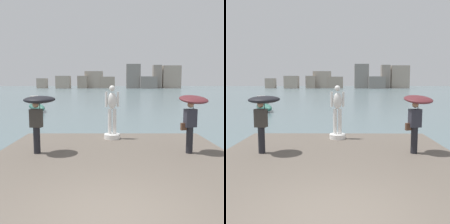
# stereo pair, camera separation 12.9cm
# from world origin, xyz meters

# --- Properties ---
(ground_plane) EXTENTS (400.00, 400.00, 0.00)m
(ground_plane) POSITION_xyz_m (0.00, 40.00, 0.00)
(ground_plane) COLOR slate
(pier) EXTENTS (7.80, 10.52, 0.40)m
(pier) POSITION_xyz_m (0.00, 2.26, 0.20)
(pier) COLOR #60564C
(pier) RESTS_ON ground
(statue_white_figure) EXTENTS (0.67, 0.67, 2.23)m
(statue_white_figure) POSITION_xyz_m (-0.02, 6.41, 1.27)
(statue_white_figure) COLOR white
(statue_white_figure) RESTS_ON pier
(onlooker_left) EXTENTS (1.17, 1.18, 1.93)m
(onlooker_left) POSITION_xyz_m (-2.44, 4.18, 1.92)
(onlooker_left) COLOR black
(onlooker_left) RESTS_ON pier
(onlooker_right) EXTENTS (1.13, 1.15, 1.97)m
(onlooker_right) POSITION_xyz_m (2.61, 4.23, 1.86)
(onlooker_right) COLOR black
(onlooker_right) RESTS_ON pier
(boat_mid) EXTENTS (3.21, 4.43, 1.46)m
(boat_mid) POSITION_xyz_m (-7.50, 20.88, 0.51)
(boat_mid) COLOR #336B5B
(boat_mid) RESTS_ON ground
(distant_skyline) EXTENTS (78.65, 13.50, 12.83)m
(distant_skyline) POSITION_xyz_m (6.92, 135.83, 4.81)
(distant_skyline) COLOR #A89989
(distant_skyline) RESTS_ON ground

